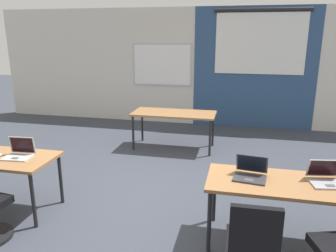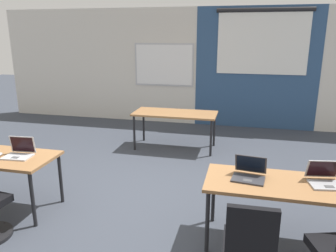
% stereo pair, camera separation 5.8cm
% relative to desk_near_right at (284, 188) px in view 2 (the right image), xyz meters
% --- Properties ---
extents(ground_plane, '(24.00, 24.00, 0.00)m').
position_rel_desk_near_right_xyz_m(ground_plane, '(-1.75, 0.60, -0.66)').
color(ground_plane, '#383D47').
extents(back_wall_assembly, '(10.00, 0.27, 2.80)m').
position_rel_desk_near_right_xyz_m(back_wall_assembly, '(-1.71, 4.80, 0.75)').
color(back_wall_assembly, silver).
rests_on(back_wall_assembly, ground).
extents(desk_near_right, '(1.60, 0.70, 0.72)m').
position_rel_desk_near_right_xyz_m(desk_near_right, '(0.00, 0.00, 0.00)').
color(desk_near_right, olive).
rests_on(desk_near_right, ground).
extents(desk_far_center, '(1.60, 0.70, 0.72)m').
position_rel_desk_near_right_xyz_m(desk_far_center, '(-1.75, 2.80, 0.00)').
color(desk_far_center, olive).
rests_on(desk_far_center, ground).
extents(laptop_near_left_inner, '(0.35, 0.29, 0.24)m').
position_rel_desk_near_right_xyz_m(laptop_near_left_inner, '(-3.13, 0.04, 0.11)').
color(laptop_near_left_inner, '#B7B7BC').
rests_on(laptop_near_left_inner, desk_near_left).
extents(mouse_near_left_inner, '(0.08, 0.11, 0.03)m').
position_rel_desk_near_right_xyz_m(mouse_near_left_inner, '(-3.39, -0.00, 0.08)').
color(mouse_near_left_inner, '#B2B2B7').
rests_on(mouse_near_left_inner, desk_near_left).
extents(laptop_near_right_end, '(0.38, 0.36, 0.23)m').
position_rel_desk_near_right_xyz_m(laptop_near_right_end, '(0.40, 0.07, 0.11)').
color(laptop_near_right_end, '#9E9EA3').
rests_on(laptop_near_right_end, desk_near_right).
extents(laptop_near_right_inner, '(0.37, 0.35, 0.23)m').
position_rel_desk_near_right_xyz_m(laptop_near_right_inner, '(-0.35, 0.04, 0.11)').
color(laptop_near_right_inner, '#333338').
rests_on(laptop_near_right_inner, desk_near_right).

